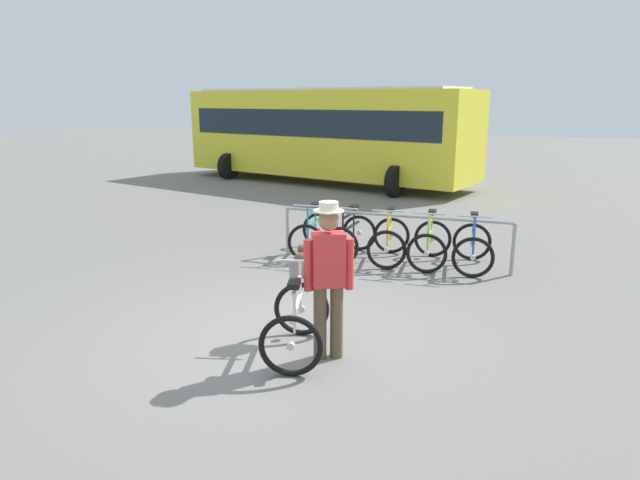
{
  "coord_description": "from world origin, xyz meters",
  "views": [
    {
      "loc": [
        2.69,
        -5.54,
        2.74
      ],
      "look_at": [
        0.19,
        0.84,
        1.0
      ],
      "focal_mm": 31.23,
      "sensor_mm": 36.0,
      "label": 1
    }
  ],
  "objects_px": {
    "racked_bike_yellow": "(389,240)",
    "bus_distant": "(326,130)",
    "racked_bike_teal": "(313,234)",
    "racked_bike_lime": "(430,244)",
    "person_with_featured_bike": "(328,274)",
    "featured_bicycle": "(298,309)",
    "racked_bike_blue": "(473,247)",
    "racked_bike_black": "(350,237)"
  },
  "relations": [
    {
      "from": "racked_bike_yellow",
      "to": "bus_distant",
      "type": "relative_size",
      "value": 0.12
    },
    {
      "from": "racked_bike_teal",
      "to": "racked_bike_yellow",
      "type": "relative_size",
      "value": 0.99
    },
    {
      "from": "racked_bike_lime",
      "to": "person_with_featured_bike",
      "type": "relative_size",
      "value": 0.66
    },
    {
      "from": "racked_bike_yellow",
      "to": "featured_bicycle",
      "type": "distance_m",
      "value": 3.82
    },
    {
      "from": "featured_bicycle",
      "to": "person_with_featured_bike",
      "type": "height_order",
      "value": "person_with_featured_bike"
    },
    {
      "from": "racked_bike_teal",
      "to": "racked_bike_yellow",
      "type": "xyz_separation_m",
      "value": [
        1.4,
        0.06,
        -0.0
      ]
    },
    {
      "from": "racked_bike_blue",
      "to": "racked_bike_teal",
      "type": "bearing_deg",
      "value": -177.68
    },
    {
      "from": "featured_bicycle",
      "to": "racked_bike_yellow",
      "type": "bearing_deg",
      "value": 89.14
    },
    {
      "from": "racked_bike_black",
      "to": "racked_bike_lime",
      "type": "xyz_separation_m",
      "value": [
        1.4,
        0.06,
        -0.0
      ]
    },
    {
      "from": "racked_bike_teal",
      "to": "bus_distant",
      "type": "xyz_separation_m",
      "value": [
        -2.96,
        8.43,
        1.37
      ]
    },
    {
      "from": "racked_bike_yellow",
      "to": "person_with_featured_bike",
      "type": "bearing_deg",
      "value": -85.16
    },
    {
      "from": "racked_bike_yellow",
      "to": "racked_bike_teal",
      "type": "bearing_deg",
      "value": -177.68
    },
    {
      "from": "featured_bicycle",
      "to": "bus_distant",
      "type": "distance_m",
      "value": 12.98
    },
    {
      "from": "racked_bike_yellow",
      "to": "racked_bike_blue",
      "type": "relative_size",
      "value": 1.04
    },
    {
      "from": "featured_bicycle",
      "to": "bus_distant",
      "type": "bearing_deg",
      "value": 109.42
    },
    {
      "from": "racked_bike_blue",
      "to": "featured_bicycle",
      "type": "height_order",
      "value": "featured_bicycle"
    },
    {
      "from": "racked_bike_yellow",
      "to": "racked_bike_blue",
      "type": "distance_m",
      "value": 1.4
    },
    {
      "from": "racked_bike_teal",
      "to": "featured_bicycle",
      "type": "height_order",
      "value": "featured_bicycle"
    },
    {
      "from": "racked_bike_black",
      "to": "featured_bicycle",
      "type": "distance_m",
      "value": 3.84
    },
    {
      "from": "racked_bike_black",
      "to": "bus_distant",
      "type": "distance_m",
      "value": 9.26
    },
    {
      "from": "racked_bike_blue",
      "to": "person_with_featured_bike",
      "type": "relative_size",
      "value": 0.67
    },
    {
      "from": "racked_bike_teal",
      "to": "racked_bike_black",
      "type": "distance_m",
      "value": 0.7
    },
    {
      "from": "racked_bike_lime",
      "to": "racked_bike_yellow",
      "type": "bearing_deg",
      "value": -177.68
    },
    {
      "from": "racked_bike_blue",
      "to": "person_with_featured_bike",
      "type": "bearing_deg",
      "value": -105.2
    },
    {
      "from": "racked_bike_teal",
      "to": "racked_bike_yellow",
      "type": "bearing_deg",
      "value": 2.32
    },
    {
      "from": "racked_bike_yellow",
      "to": "bus_distant",
      "type": "xyz_separation_m",
      "value": [
        -4.35,
        8.37,
        1.37
      ]
    },
    {
      "from": "racked_bike_black",
      "to": "bus_distant",
      "type": "xyz_separation_m",
      "value": [
        -3.66,
        8.4,
        1.37
      ]
    },
    {
      "from": "racked_bike_yellow",
      "to": "featured_bicycle",
      "type": "xyz_separation_m",
      "value": [
        -0.06,
        -3.82,
        0.12
      ]
    },
    {
      "from": "person_with_featured_bike",
      "to": "bus_distant",
      "type": "height_order",
      "value": "bus_distant"
    },
    {
      "from": "racked_bike_yellow",
      "to": "featured_bicycle",
      "type": "bearing_deg",
      "value": -90.86
    },
    {
      "from": "featured_bicycle",
      "to": "racked_bike_blue",
      "type": "bearing_deg",
      "value": 69.39
    },
    {
      "from": "racked_bike_lime",
      "to": "bus_distant",
      "type": "relative_size",
      "value": 0.11
    },
    {
      "from": "racked_bike_teal",
      "to": "person_with_featured_bike",
      "type": "distance_m",
      "value": 4.24
    },
    {
      "from": "racked_bike_black",
      "to": "racked_bike_lime",
      "type": "relative_size",
      "value": 0.99
    },
    {
      "from": "racked_bike_yellow",
      "to": "person_with_featured_bike",
      "type": "height_order",
      "value": "person_with_featured_bike"
    },
    {
      "from": "racked_bike_lime",
      "to": "racked_bike_teal",
      "type": "bearing_deg",
      "value": -177.68
    },
    {
      "from": "racked_bike_blue",
      "to": "person_with_featured_bike",
      "type": "xyz_separation_m",
      "value": [
        -1.07,
        -3.94,
        0.58
      ]
    },
    {
      "from": "racked_bike_teal",
      "to": "person_with_featured_bike",
      "type": "relative_size",
      "value": 0.69
    },
    {
      "from": "racked_bike_teal",
      "to": "racked_bike_black",
      "type": "xyz_separation_m",
      "value": [
        0.7,
        0.03,
        -0.0
      ]
    },
    {
      "from": "person_with_featured_bike",
      "to": "bus_distant",
      "type": "xyz_separation_m",
      "value": [
        -4.68,
        12.25,
        0.79
      ]
    },
    {
      "from": "racked_bike_teal",
      "to": "racked_bike_lime",
      "type": "bearing_deg",
      "value": 2.32
    },
    {
      "from": "racked_bike_black",
      "to": "person_with_featured_bike",
      "type": "relative_size",
      "value": 0.65
    }
  ]
}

